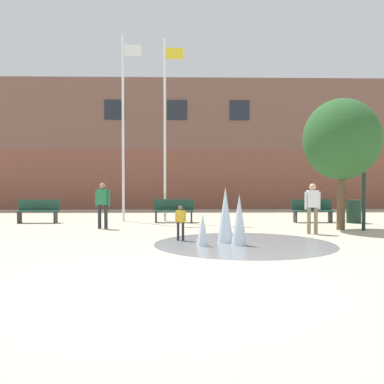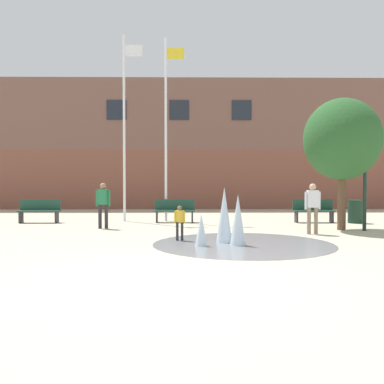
% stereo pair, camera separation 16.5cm
% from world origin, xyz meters
% --- Properties ---
extents(ground_plane, '(100.00, 100.00, 0.00)m').
position_xyz_m(ground_plane, '(0.00, 0.00, 0.00)').
color(ground_plane, '#BCB299').
extents(library_building, '(36.00, 6.05, 7.39)m').
position_xyz_m(library_building, '(0.00, 20.58, 3.69)').
color(library_building, brown).
rests_on(library_building, ground).
extents(splash_fountain, '(4.84, 4.84, 1.52)m').
position_xyz_m(splash_fountain, '(1.54, 4.25, 0.52)').
color(splash_fountain, gray).
rests_on(splash_fountain, ground).
extents(park_bench_center, '(1.60, 0.44, 0.91)m').
position_xyz_m(park_bench_center, '(-5.40, 10.06, 0.48)').
color(park_bench_center, '#28282D').
rests_on(park_bench_center, ground).
extents(park_bench_near_trashcan, '(1.60, 0.44, 0.91)m').
position_xyz_m(park_bench_near_trashcan, '(-0.08, 10.16, 0.48)').
color(park_bench_near_trashcan, '#28282D').
rests_on(park_bench_near_trashcan, ground).
extents(park_bench_far_right, '(1.60, 0.44, 0.91)m').
position_xyz_m(park_bench_far_right, '(5.43, 10.03, 0.48)').
color(park_bench_far_right, '#28282D').
rests_on(park_bench_far_right, ground).
extents(teen_by_trashcan, '(0.50, 0.21, 1.59)m').
position_xyz_m(teen_by_trashcan, '(4.34, 6.31, 0.93)').
color(teen_by_trashcan, '#89755B').
rests_on(teen_by_trashcan, ground).
extents(child_running, '(0.31, 0.22, 0.99)m').
position_xyz_m(child_running, '(0.19, 4.93, 0.58)').
color(child_running, '#28282D').
rests_on(child_running, ground).
extents(adult_watching, '(0.50, 0.31, 1.59)m').
position_xyz_m(adult_watching, '(-2.51, 7.96, 0.93)').
color(adult_watching, '#28282D').
rests_on(adult_watching, ground).
extents(flagpole_left, '(0.80, 0.10, 7.53)m').
position_xyz_m(flagpole_left, '(-2.11, 10.66, 4.01)').
color(flagpole_left, silver).
rests_on(flagpole_left, ground).
extents(flagpole_right, '(0.80, 0.10, 7.42)m').
position_xyz_m(flagpole_right, '(-0.41, 10.66, 3.95)').
color(flagpole_right, silver).
rests_on(flagpole_right, ground).
extents(lamp_post_right_lane, '(0.32, 0.32, 3.39)m').
position_xyz_m(lamp_post_right_lane, '(6.33, 7.20, 2.25)').
color(lamp_post_right_lane, '#192D23').
rests_on(lamp_post_right_lane, ground).
extents(trash_can, '(0.56, 0.56, 0.90)m').
position_xyz_m(trash_can, '(6.99, 9.75, 0.45)').
color(trash_can, '#193323').
rests_on(trash_can, ground).
extents(street_tree_near_building, '(2.59, 2.59, 4.45)m').
position_xyz_m(street_tree_near_building, '(5.65, 7.45, 3.06)').
color(street_tree_near_building, brown).
rests_on(street_tree_near_building, ground).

